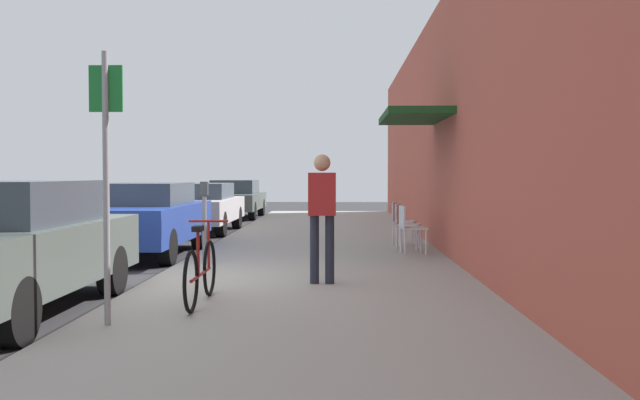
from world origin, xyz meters
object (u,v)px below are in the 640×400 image
at_px(street_sign, 106,166).
at_px(cafe_chair_0, 409,226).
at_px(parked_car_0, 2,247).
at_px(cafe_chair_1, 404,222).
at_px(parked_car_2, 200,206).
at_px(bicycle_0, 201,272).
at_px(parked_car_1, 143,218).
at_px(pedestrian_standing, 322,208).
at_px(cafe_chair_2, 400,220).
at_px(parked_car_3, 235,198).
at_px(parking_meter, 204,216).

relative_size(street_sign, cafe_chair_0, 2.99).
distance_m(parked_car_0, cafe_chair_1, 7.86).
height_order(parked_car_2, bicycle_0, parked_car_2).
bearing_deg(parked_car_2, bicycle_0, -78.81).
bearing_deg(cafe_chair_0, parked_car_0, -134.24).
bearing_deg(cafe_chair_0, street_sign, -119.60).
xyz_separation_m(parked_car_1, pedestrian_standing, (3.49, -4.04, 0.39)).
height_order(parked_car_1, cafe_chair_0, parked_car_1).
xyz_separation_m(bicycle_0, cafe_chair_0, (2.79, 4.99, 0.14)).
bearing_deg(street_sign, bicycle_0, 58.74).
xyz_separation_m(street_sign, cafe_chair_2, (3.47, 7.93, -1.02)).
bearing_deg(cafe_chair_2, parked_car_2, 139.79).
bearing_deg(parked_car_3, cafe_chair_1, -66.41).
bearing_deg(parked_car_1, cafe_chair_1, 5.04).
height_order(cafe_chair_2, pedestrian_standing, pedestrian_standing).
bearing_deg(parked_car_1, parking_meter, -52.58).
height_order(parked_car_3, cafe_chair_0, parked_car_3).
xyz_separation_m(parking_meter, street_sign, (-0.05, -4.63, 0.75)).
relative_size(parked_car_0, pedestrian_standing, 2.59).
distance_m(parked_car_0, pedestrian_standing, 3.86).
xyz_separation_m(parking_meter, bicycle_0, (0.63, -3.51, -0.41)).
relative_size(street_sign, cafe_chair_1, 2.99).
height_order(cafe_chair_1, cafe_chair_2, same).
relative_size(parked_car_0, parking_meter, 3.33).
xyz_separation_m(bicycle_0, pedestrian_standing, (1.31, 1.50, 0.64)).
bearing_deg(parked_car_0, bicycle_0, 3.02).
bearing_deg(parking_meter, parked_car_3, 96.39).
bearing_deg(street_sign, parked_car_3, 94.64).
xyz_separation_m(parked_car_3, street_sign, (1.50, -18.47, 0.94)).
bearing_deg(parked_car_0, cafe_chair_2, 54.33).
height_order(cafe_chair_0, cafe_chair_2, same).
bearing_deg(parked_car_2, parked_car_1, -90.00).
relative_size(parked_car_0, cafe_chair_0, 5.06).
bearing_deg(bicycle_0, parked_car_0, -176.98).
distance_m(parked_car_2, pedestrian_standing, 10.14).
height_order(parked_car_1, pedestrian_standing, pedestrian_standing).
bearing_deg(parked_car_3, parked_car_2, -90.00).
xyz_separation_m(parked_car_2, parking_meter, (1.55, -7.50, 0.19)).
relative_size(bicycle_0, cafe_chair_1, 1.97).
relative_size(bicycle_0, cafe_chair_0, 1.97).
bearing_deg(parked_car_1, cafe_chair_0, -6.30).
xyz_separation_m(cafe_chair_0, cafe_chair_2, (0.00, 1.82, 0.00)).
relative_size(parking_meter, cafe_chair_0, 1.52).
relative_size(bicycle_0, pedestrian_standing, 1.01).
xyz_separation_m(street_sign, cafe_chair_0, (3.47, 6.10, -1.02)).
distance_m(parked_car_1, parking_meter, 2.56).
xyz_separation_m(street_sign, cafe_chair_1, (3.47, 7.09, -1.02)).
bearing_deg(parked_car_2, cafe_chair_0, -50.48).
relative_size(parked_car_0, street_sign, 1.69).
distance_m(parked_car_0, bicycle_0, 2.20).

